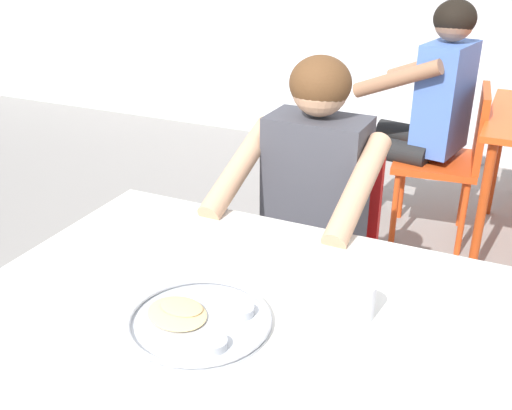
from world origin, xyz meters
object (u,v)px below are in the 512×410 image
(diner_foreground, at_px, (306,202))
(drinking_cup, at_px, (359,299))
(table_foreground, at_px, (231,327))
(thali_tray, at_px, (198,320))
(chair_red_left, at_px, (453,153))
(chair_foreground, at_px, (324,235))
(patron_background, at_px, (427,100))

(diner_foreground, bearing_deg, drinking_cup, -59.38)
(table_foreground, distance_m, thali_tray, 0.12)
(drinking_cup, relative_size, diner_foreground, 0.07)
(drinking_cup, bearing_deg, diner_foreground, 120.62)
(thali_tray, xyz_separation_m, chair_red_left, (0.29, 2.12, -0.25))
(drinking_cup, xyz_separation_m, chair_foreground, (-0.35, 0.81, -0.30))
(table_foreground, relative_size, thali_tray, 3.80)
(thali_tray, bearing_deg, chair_foreground, 91.47)
(drinking_cup, xyz_separation_m, patron_background, (-0.20, 1.97, -0.03))
(table_foreground, distance_m, diner_foreground, 0.69)
(patron_background, bearing_deg, chair_red_left, -13.33)
(table_foreground, relative_size, chair_red_left, 1.52)
(chair_foreground, bearing_deg, thali_tray, -88.53)
(thali_tray, bearing_deg, patron_background, 86.74)
(chair_foreground, distance_m, patron_background, 1.20)
(diner_foreground, distance_m, chair_red_left, 1.39)
(thali_tray, distance_m, chair_foreground, 1.03)
(thali_tray, distance_m, patron_background, 2.16)
(chair_foreground, bearing_deg, patron_background, 82.73)
(table_foreground, relative_size, diner_foreground, 1.07)
(diner_foreground, height_order, patron_background, patron_background)
(thali_tray, bearing_deg, drinking_cup, 29.78)
(table_foreground, xyz_separation_m, chair_red_left, (0.26, 2.02, -0.18))
(diner_foreground, bearing_deg, chair_red_left, 76.43)
(patron_background, bearing_deg, table_foreground, -92.51)
(table_foreground, distance_m, drinking_cup, 0.32)
(chair_red_left, relative_size, patron_background, 0.67)
(table_foreground, relative_size, drinking_cup, 14.78)
(patron_background, bearing_deg, chair_foreground, -97.27)
(chair_red_left, xyz_separation_m, patron_background, (-0.17, 0.04, 0.25))
(thali_tray, distance_m, diner_foreground, 0.78)
(chair_foreground, relative_size, patron_background, 0.66)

